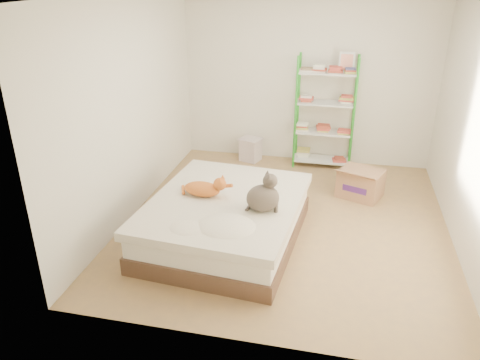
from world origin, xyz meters
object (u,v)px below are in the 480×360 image
(grey_cat, at_px, (263,193))
(shelf_unit, at_px, (325,111))
(bed, at_px, (225,220))
(white_bin, at_px, (250,149))
(cardboard_box, at_px, (361,183))
(orange_cat, at_px, (202,187))

(grey_cat, relative_size, shelf_unit, 0.24)
(bed, distance_m, grey_cat, 0.66)
(bed, height_order, white_bin, bed)
(grey_cat, distance_m, cardboard_box, 2.01)
(grey_cat, bearing_deg, cardboard_box, -52.65)
(shelf_unit, bearing_deg, orange_cat, -116.51)
(shelf_unit, bearing_deg, bed, -110.66)
(white_bin, bearing_deg, cardboard_box, -29.34)
(cardboard_box, bearing_deg, white_bin, 171.99)
(orange_cat, xyz_separation_m, shelf_unit, (1.20, 2.41, 0.27))
(grey_cat, distance_m, white_bin, 2.72)
(orange_cat, xyz_separation_m, cardboard_box, (1.78, 1.42, -0.41))
(cardboard_box, relative_size, white_bin, 1.72)
(bed, xyz_separation_m, shelf_unit, (0.93, 2.46, 0.62))
(shelf_unit, relative_size, white_bin, 4.44)
(white_bin, bearing_deg, orange_cat, -91.76)
(white_bin, bearing_deg, grey_cat, -75.95)
(bed, distance_m, orange_cat, 0.45)
(bed, bearing_deg, shelf_unit, 74.17)
(bed, relative_size, orange_cat, 4.28)
(cardboard_box, xyz_separation_m, white_bin, (-1.70, 0.96, -0.01))
(bed, relative_size, shelf_unit, 1.21)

